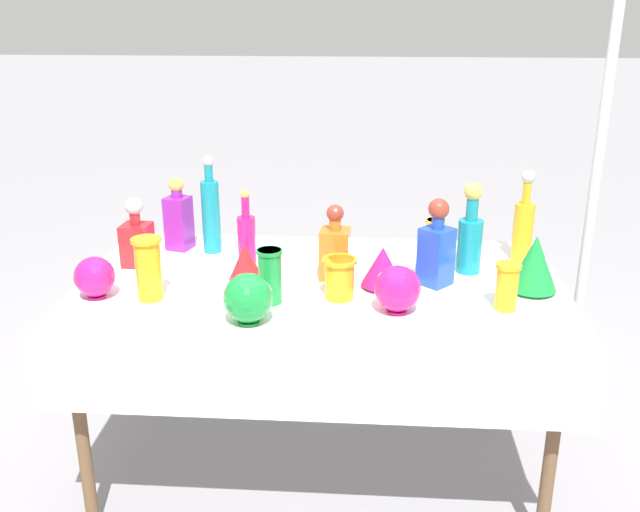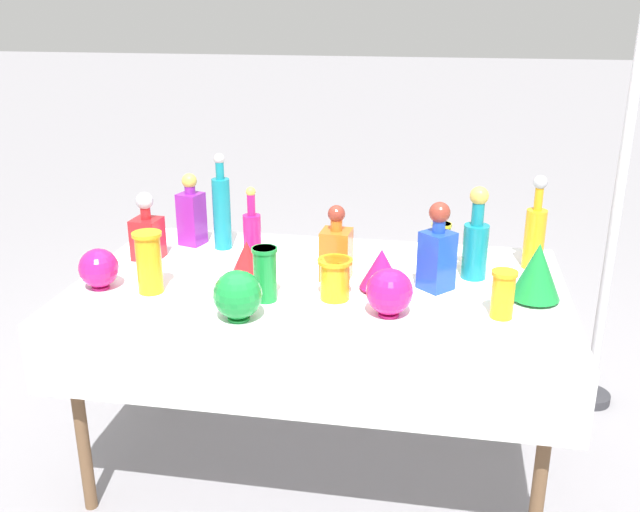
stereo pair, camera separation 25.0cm
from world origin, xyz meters
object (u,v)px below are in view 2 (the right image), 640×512
object	(u,v)px
square_decanter_1	(336,249)
slender_vase_4	(149,261)
square_decanter_2	(437,252)
slender_vase_0	(265,272)
round_bowl_1	(389,292)
tall_bottle_3	(222,209)
fluted_vase_1	(537,271)
tall_bottle_1	(252,235)
slender_vase_3	(335,277)
fluted_vase_0	(247,259)
canopy_pole	(618,201)
square_decanter_3	(191,214)
tall_bottle_0	(476,241)
cardboard_box_behind_left	(412,308)
tall_bottle_2	(535,232)
square_decanter_0	(147,233)
slender_vase_1	(503,293)
round_bowl_2	(238,295)
slender_vase_2	(440,246)
fluted_vase_2	(381,269)
round_bowl_0	(99,268)

from	to	relation	value
square_decanter_1	slender_vase_4	distance (m)	0.65
square_decanter_2	slender_vase_0	xyz separation A→B (m)	(-0.56, -0.20, -0.04)
square_decanter_1	round_bowl_1	distance (m)	0.36
tall_bottle_3	fluted_vase_1	size ratio (longest dim) A/B	1.92
tall_bottle_1	round_bowl_1	xyz separation A→B (m)	(0.55, -0.38, -0.03)
square_decanter_1	square_decanter_2	distance (m)	0.36
slender_vase_3	fluted_vase_0	bearing A→B (deg)	160.48
tall_bottle_3	canopy_pole	bearing A→B (deg)	12.76
tall_bottle_3	square_decanter_3	world-z (taller)	tall_bottle_3
tall_bottle_0	canopy_pole	size ratio (longest dim) A/B	0.14
cardboard_box_behind_left	tall_bottle_1	bearing A→B (deg)	-117.14
tall_bottle_2	square_decanter_0	bearing A→B (deg)	-173.83
slender_vase_1	tall_bottle_3	bearing A→B (deg)	155.62
square_decanter_0	cardboard_box_behind_left	world-z (taller)	square_decanter_0
slender_vase_4	cardboard_box_behind_left	xyz separation A→B (m)	(0.84, 1.44, -0.75)
square_decanter_1	canopy_pole	world-z (taller)	canopy_pole
fluted_vase_1	slender_vase_1	bearing A→B (deg)	-127.27
square_decanter_2	canopy_pole	size ratio (longest dim) A/B	0.13
round_bowl_2	slender_vase_3	bearing A→B (deg)	38.35
square_decanter_0	slender_vase_0	xyz separation A→B (m)	(0.55, -0.32, -0.01)
slender_vase_2	fluted_vase_0	size ratio (longest dim) A/B	1.29
canopy_pole	tall_bottle_0	bearing A→B (deg)	-138.84
tall_bottle_3	fluted_vase_2	xyz separation A→B (m)	(0.67, -0.33, -0.08)
square_decanter_1	slender_vase_1	distance (m)	0.62
square_decanter_3	slender_vase_4	world-z (taller)	square_decanter_3
square_decanter_0	square_decanter_3	bearing A→B (deg)	60.53
tall_bottle_0	canopy_pole	bearing A→B (deg)	41.16
tall_bottle_3	square_decanter_1	size ratio (longest dim) A/B	1.42
square_decanter_0	slender_vase_2	distance (m)	1.12
square_decanter_0	slender_vase_3	size ratio (longest dim) A/B	1.87
slender_vase_2	slender_vase_4	size ratio (longest dim) A/B	0.86
slender_vase_3	cardboard_box_behind_left	world-z (taller)	slender_vase_3
square_decanter_3	round_bowl_2	bearing A→B (deg)	-59.98
square_decanter_0	slender_vase_0	distance (m)	0.63
slender_vase_0	cardboard_box_behind_left	xyz separation A→B (m)	(0.44, 1.44, -0.73)
tall_bottle_2	square_decanter_3	xyz separation A→B (m)	(-1.35, 0.04, -0.01)
fluted_vase_0	round_bowl_0	world-z (taller)	same
tall_bottle_3	square_decanter_3	bearing A→B (deg)	168.67
slender_vase_0	fluted_vase_2	world-z (taller)	slender_vase_0
square_decanter_3	canopy_pole	bearing A→B (deg)	10.86
tall_bottle_1	square_decanter_1	size ratio (longest dim) A/B	1.10
fluted_vase_2	cardboard_box_behind_left	world-z (taller)	fluted_vase_2
tall_bottle_3	round_bowl_2	distance (m)	0.70
tall_bottle_2	fluted_vase_1	xyz separation A→B (m)	(-0.02, -0.32, -0.03)
tall_bottle_1	square_decanter_3	world-z (taller)	tall_bottle_1
slender_vase_0	round_bowl_0	size ratio (longest dim) A/B	1.29
square_decanter_1	cardboard_box_behind_left	size ratio (longest dim) A/B	0.56
tall_bottle_0	square_decanter_3	size ratio (longest dim) A/B	1.14
fluted_vase_1	cardboard_box_behind_left	bearing A→B (deg)	109.32
square_decanter_2	fluted_vase_2	size ratio (longest dim) A/B	2.09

